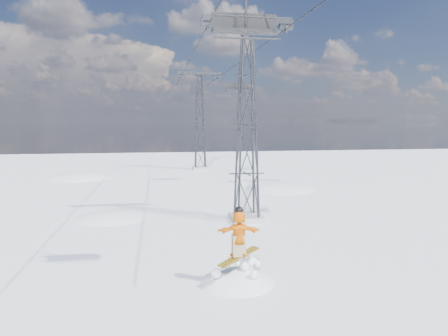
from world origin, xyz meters
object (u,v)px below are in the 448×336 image
at_px(lift_tower_far, 200,123).
at_px(snowboarder_jump, 237,326).
at_px(lift_chair_near, 245,24).
at_px(lift_tower_near, 247,126).

height_order(lift_tower_far, snowboarder_jump, lift_tower_far).
bearing_deg(lift_chair_near, snowboarder_jump, 98.11).
distance_m(lift_tower_near, lift_tower_far, 25.00).
bearing_deg(lift_tower_near, lift_chair_near, -103.19).
height_order(lift_tower_far, lift_chair_near, lift_tower_far).
bearing_deg(lift_tower_near, snowboarder_jump, -104.78).
relative_size(lift_tower_far, lift_chair_near, 4.37).
xyz_separation_m(lift_tower_near, snowboarder_jump, (-2.30, -8.70, -7.10)).
xyz_separation_m(lift_tower_far, snowboarder_jump, (-2.30, -33.70, -7.10)).
xyz_separation_m(lift_tower_near, lift_tower_far, (0.00, 25.00, 0.00)).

